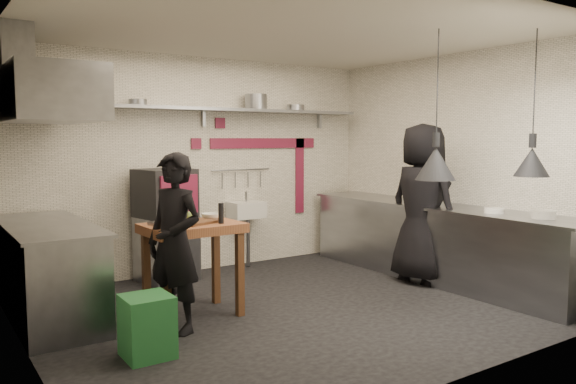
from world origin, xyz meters
TOP-DOWN VIEW (x-y plane):
  - floor at (0.00, 0.00)m, footprint 5.00×5.00m
  - ceiling at (0.00, 0.00)m, footprint 5.00×5.00m
  - wall_back at (0.00, 2.10)m, footprint 5.00×0.04m
  - wall_front at (0.00, -2.10)m, footprint 5.00×0.04m
  - wall_left at (-2.50, 0.00)m, footprint 0.04×4.20m
  - wall_right at (2.50, 0.00)m, footprint 0.04×4.20m
  - red_band_horiz at (0.95, 2.08)m, footprint 1.70×0.02m
  - red_band_vert at (1.55, 2.08)m, footprint 0.14×0.02m
  - red_tile_a at (0.25, 2.08)m, footprint 0.14×0.02m
  - red_tile_b at (-0.10, 2.08)m, footprint 0.14×0.02m
  - back_shelf at (0.00, 1.92)m, footprint 4.60×0.34m
  - shelf_bracket_left at (-1.90, 2.07)m, footprint 0.04×0.06m
  - shelf_bracket_mid at (0.00, 2.07)m, footprint 0.04×0.06m
  - shelf_bracket_right at (1.90, 2.07)m, footprint 0.04×0.06m
  - pan_far_left at (-1.63, 1.92)m, footprint 0.35×0.35m
  - pan_mid_left at (-0.92, 1.92)m, footprint 0.23×0.23m
  - stock_pot at (0.71, 1.92)m, footprint 0.31×0.31m
  - pan_right at (1.36, 1.92)m, footprint 0.25×0.25m
  - oven_stand at (-0.65, 1.79)m, footprint 0.72×0.67m
  - combi_oven at (-0.68, 1.75)m, footprint 0.71×0.68m
  - oven_door at (-0.61, 1.45)m, footprint 0.50×0.13m
  - oven_glass at (-0.65, 1.51)m, footprint 0.32×0.08m
  - hand_sink at (0.55, 1.92)m, footprint 0.46×0.34m
  - sink_tap at (0.55, 1.92)m, footprint 0.03×0.03m
  - sink_drain at (0.55, 1.88)m, footprint 0.06×0.06m
  - utensil_rail at (0.55, 2.06)m, footprint 0.90×0.02m
  - counter_right at (2.15, 0.00)m, footprint 0.70×3.80m
  - counter_right_top at (2.15, 0.00)m, footprint 0.76×3.90m
  - plate_stack at (2.12, -1.42)m, footprint 0.31×0.31m
  - small_bowl_right at (2.10, -0.86)m, footprint 0.28×0.28m
  - counter_left at (-2.15, 1.05)m, footprint 0.70×1.90m
  - counter_left_top at (-2.15, 1.05)m, footprint 0.76×2.00m
  - extractor_hood at (-2.10, 1.05)m, footprint 0.78×1.60m
  - hood_duct at (-2.35, 1.05)m, footprint 0.28×0.28m
  - green_bin at (-1.71, -0.42)m, footprint 0.38×0.38m
  - prep_table at (-0.96, 0.35)m, footprint 0.94×0.67m
  - cutting_board at (-0.92, 0.31)m, footprint 0.42×0.36m
  - pepper_mill at (-0.72, 0.19)m, footprint 0.06×0.06m
  - lemon_a at (-1.14, 0.16)m, footprint 0.11×0.11m
  - lemon_b at (-1.11, 0.15)m, footprint 0.10×0.10m
  - veg_ball at (-0.89, 0.51)m, footprint 0.13×0.13m
  - steel_tray at (-1.24, 0.47)m, footprint 0.22×0.18m
  - bowl at (-0.68, 0.48)m, footprint 0.25×0.25m
  - heat_lamp_near at (1.08, -0.90)m, footprint 0.46×0.46m
  - heat_lamp_far at (1.85, -1.44)m, footprint 0.41×0.41m
  - chef_left at (-1.28, 0.02)m, footprint 0.58×0.70m
  - chef_right at (1.90, 0.00)m, footprint 0.67×0.98m

SIDE VIEW (x-z plane):
  - floor at x=0.00m, z-range 0.00..0.00m
  - green_bin at x=-1.71m, z-range 0.00..0.50m
  - sink_drain at x=0.55m, z-range 0.01..0.67m
  - oven_stand at x=-0.65m, z-range 0.00..0.80m
  - counter_right at x=2.15m, z-range 0.00..0.90m
  - counter_left at x=-2.15m, z-range 0.00..0.90m
  - prep_table at x=-0.96m, z-range 0.00..0.92m
  - hand_sink at x=0.55m, z-range 0.67..0.89m
  - chef_left at x=-1.28m, z-range 0.00..1.62m
  - counter_right_top at x=2.15m, z-range 0.90..0.93m
  - counter_left_top at x=-2.15m, z-range 0.90..0.93m
  - cutting_board at x=-0.92m, z-range 0.92..0.94m
  - steel_tray at x=-1.24m, z-range 0.92..0.95m
  - bowl at x=-0.68m, z-range 0.92..0.98m
  - small_bowl_right at x=2.10m, z-range 0.93..0.98m
  - lemon_b at x=-1.11m, z-range 0.92..1.00m
  - sink_tap at x=0.55m, z-range 0.89..1.03m
  - lemon_a at x=-1.14m, z-range 0.92..1.00m
  - chef_right at x=1.90m, z-range 0.00..1.92m
  - veg_ball at x=-0.89m, z-range 0.92..1.02m
  - plate_stack at x=2.12m, z-range 0.93..1.02m
  - pepper_mill at x=-0.72m, z-range 0.92..1.12m
  - combi_oven at x=-0.68m, z-range 0.80..1.38m
  - oven_door at x=-0.61m, z-range 0.86..1.32m
  - oven_glass at x=-0.65m, z-range 0.92..1.26m
  - red_band_vert at x=1.55m, z-range 0.65..1.75m
  - utensil_rail at x=0.55m, z-range 1.31..1.33m
  - wall_back at x=0.00m, z-range 0.00..2.80m
  - wall_front at x=0.00m, z-range 0.00..2.80m
  - wall_left at x=-2.50m, z-range 0.00..2.80m
  - wall_right at x=2.50m, z-range 0.00..2.80m
  - red_band_horiz at x=0.95m, z-range 1.61..1.75m
  - red_tile_b at x=-0.10m, z-range 1.61..1.75m
  - red_tile_a at x=0.25m, z-range 1.88..2.02m
  - shelf_bracket_left at x=-1.90m, z-range 1.90..2.14m
  - shelf_bracket_mid at x=0.00m, z-range 1.90..2.14m
  - shelf_bracket_right at x=1.90m, z-range 1.90..2.14m
  - heat_lamp_near at x=1.08m, z-range 1.34..2.80m
  - heat_lamp_far at x=1.85m, z-range 1.37..2.80m
  - back_shelf at x=0.00m, z-range 2.10..2.14m
  - extractor_hood at x=-2.10m, z-range 1.90..2.40m
  - pan_mid_left at x=-0.92m, z-range 2.14..2.21m
  - pan_right at x=1.36m, z-range 2.14..2.22m
  - pan_far_left at x=-1.63m, z-range 2.14..2.23m
  - stock_pot at x=0.71m, z-range 2.14..2.34m
  - hood_duct at x=-2.35m, z-range 2.30..2.80m
  - ceiling at x=0.00m, z-range 2.80..2.80m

